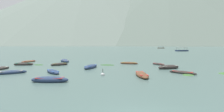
% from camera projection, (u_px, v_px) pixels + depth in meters
% --- Properties ---
extents(ground_plane, '(6000.00, 6000.00, 0.00)m').
position_uv_depth(ground_plane, '(96.00, 45.00, 1497.73)').
color(ground_plane, '#425B56').
extents(mountain_1, '(714.63, 714.63, 289.27)m').
position_uv_depth(mountain_1, '(21.00, 29.00, 1504.67)').
color(mountain_1, slate).
rests_on(mountain_1, ground).
extents(mountain_2, '(1762.60, 1762.60, 515.56)m').
position_uv_depth(mountain_2, '(87.00, 11.00, 1273.45)').
color(mountain_2, slate).
rests_on(mountain_2, ground).
extents(mountain_3, '(1988.92, 1988.92, 521.53)m').
position_uv_depth(mountain_3, '(167.00, 12.00, 1316.20)').
color(mountain_3, '#56665B').
rests_on(mountain_3, ground).
extents(mountain_4, '(908.35, 908.35, 292.80)m').
position_uv_depth(mountain_4, '(191.00, 31.00, 1695.75)').
color(mountain_4, slate).
rests_on(mountain_4, ground).
extents(rowboat_0, '(3.97, 2.25, 0.74)m').
position_uv_depth(rowboat_0, '(169.00, 67.00, 26.01)').
color(rowboat_0, '#2D2826').
rests_on(rowboat_0, ground).
extents(rowboat_1, '(1.41, 4.31, 0.58)m').
position_uv_depth(rowboat_1, '(142.00, 75.00, 19.72)').
color(rowboat_1, brown).
rests_on(rowboat_1, ground).
extents(rowboat_2, '(3.51, 1.30, 0.61)m').
position_uv_depth(rowboat_2, '(24.00, 64.00, 30.62)').
color(rowboat_2, '#2D2826').
rests_on(rowboat_2, ground).
extents(rowboat_3, '(3.64, 2.25, 0.48)m').
position_uv_depth(rowboat_3, '(129.00, 63.00, 32.56)').
color(rowboat_3, brown).
rests_on(rowboat_3, ground).
extents(rowboat_4, '(2.97, 3.17, 0.43)m').
position_uv_depth(rowboat_4, '(182.00, 72.00, 21.62)').
color(rowboat_4, '#2D2826').
rests_on(rowboat_4, ground).
extents(rowboat_6, '(2.70, 4.21, 0.68)m').
position_uv_depth(rowboat_6, '(91.00, 67.00, 26.74)').
color(rowboat_6, navy).
rests_on(rowboat_6, ground).
extents(rowboat_7, '(2.70, 3.40, 0.46)m').
position_uv_depth(rowboat_7, '(29.00, 61.00, 36.02)').
color(rowboat_7, brown).
rests_on(rowboat_7, ground).
extents(rowboat_8, '(1.90, 3.32, 0.43)m').
position_uv_depth(rowboat_8, '(158.00, 64.00, 31.01)').
color(rowboat_8, '#2D2826').
rests_on(rowboat_8, ground).
extents(rowboat_9, '(2.75, 3.54, 0.53)m').
position_uv_depth(rowboat_9, '(53.00, 72.00, 22.01)').
color(rowboat_9, navy).
rests_on(rowboat_9, ground).
extents(rowboat_10, '(3.60, 2.41, 0.55)m').
position_uv_depth(rowboat_10, '(11.00, 72.00, 21.49)').
color(rowboat_10, navy).
rests_on(rowboat_10, ground).
extents(rowboat_11, '(3.12, 4.77, 0.70)m').
position_uv_depth(rowboat_11, '(65.00, 61.00, 36.88)').
color(rowboat_11, navy).
rests_on(rowboat_11, ground).
extents(rowboat_12, '(3.84, 1.59, 0.68)m').
position_uv_depth(rowboat_12, '(50.00, 80.00, 16.73)').
color(rowboat_12, navy).
rests_on(rowboat_12, ground).
extents(rowboat_13, '(3.21, 2.39, 0.58)m').
position_uv_depth(rowboat_13, '(59.00, 64.00, 30.30)').
color(rowboat_13, '#2D2826').
rests_on(rowboat_13, ground).
extents(ferry_0, '(7.66, 4.23, 2.54)m').
position_uv_depth(ferry_0, '(182.00, 50.00, 98.06)').
color(ferry_0, navy).
rests_on(ferry_0, ground).
extents(ferry_1, '(7.26, 3.24, 2.54)m').
position_uv_depth(ferry_1, '(161.00, 48.00, 179.85)').
color(ferry_1, '#4C3323').
rests_on(ferry_1, ground).
extents(mooring_buoy, '(0.46, 0.46, 0.94)m').
position_uv_depth(mooring_buoy, '(103.00, 75.00, 20.23)').
color(mooring_buoy, silver).
rests_on(mooring_buoy, ground).
extents(weed_patch_1, '(3.12, 2.56, 0.14)m').
position_uv_depth(weed_patch_1, '(107.00, 65.00, 30.73)').
color(weed_patch_1, '#2D5628').
rests_on(weed_patch_1, ground).
extents(weed_patch_2, '(2.49, 2.27, 0.14)m').
position_uv_depth(weed_patch_2, '(39.00, 65.00, 31.00)').
color(weed_patch_2, '#2D5628').
rests_on(weed_patch_2, ground).
extents(weed_patch_3, '(1.95, 1.84, 0.14)m').
position_uv_depth(weed_patch_3, '(188.00, 75.00, 20.51)').
color(weed_patch_3, '#38662D').
rests_on(weed_patch_3, ground).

